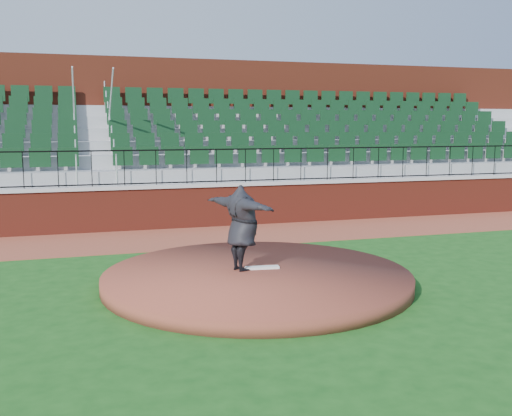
# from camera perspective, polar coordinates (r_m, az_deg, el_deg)

# --- Properties ---
(ground) EXTENTS (90.00, 90.00, 0.00)m
(ground) POSITION_cam_1_polar(r_m,az_deg,el_deg) (11.17, 2.27, -7.65)
(ground) COLOR #164A15
(ground) RESTS_ON ground
(warning_track) EXTENTS (34.00, 3.20, 0.01)m
(warning_track) POSITION_cam_1_polar(r_m,az_deg,el_deg) (16.23, -4.03, -2.69)
(warning_track) COLOR brown
(warning_track) RESTS_ON ground
(field_wall) EXTENTS (34.00, 0.35, 1.20)m
(field_wall) POSITION_cam_1_polar(r_m,az_deg,el_deg) (17.68, -5.21, 0.13)
(field_wall) COLOR maroon
(field_wall) RESTS_ON ground
(wall_cap) EXTENTS (34.00, 0.45, 0.10)m
(wall_cap) POSITION_cam_1_polar(r_m,az_deg,el_deg) (17.60, -5.24, 2.22)
(wall_cap) COLOR #B7B7B7
(wall_cap) RESTS_ON field_wall
(wall_railing) EXTENTS (34.00, 0.05, 1.00)m
(wall_railing) POSITION_cam_1_polar(r_m,az_deg,el_deg) (17.56, -5.26, 4.01)
(wall_railing) COLOR black
(wall_railing) RESTS_ON wall_cap
(seating_stands) EXTENTS (34.00, 5.10, 4.60)m
(seating_stands) POSITION_cam_1_polar(r_m,az_deg,el_deg) (20.20, -6.86, 5.92)
(seating_stands) COLOR gray
(seating_stands) RESTS_ON ground
(concourse_wall) EXTENTS (34.00, 0.50, 5.50)m
(concourse_wall) POSITION_cam_1_polar(r_m,az_deg,el_deg) (22.95, -8.13, 7.27)
(concourse_wall) COLOR maroon
(concourse_wall) RESTS_ON ground
(pitchers_mound) EXTENTS (5.83, 5.83, 0.25)m
(pitchers_mound) POSITION_cam_1_polar(r_m,az_deg,el_deg) (11.32, 0.10, -6.77)
(pitchers_mound) COLOR brown
(pitchers_mound) RESTS_ON ground
(pitching_rubber) EXTENTS (0.67, 0.24, 0.04)m
(pitching_rubber) POSITION_cam_1_polar(r_m,az_deg,el_deg) (11.51, 0.60, -5.77)
(pitching_rubber) COLOR white
(pitching_rubber) RESTS_ON pitchers_mound
(pitcher) EXTENTS (1.23, 2.09, 1.65)m
(pitcher) POSITION_cam_1_polar(r_m,az_deg,el_deg) (11.23, -1.37, -1.93)
(pitcher) COLOR black
(pitcher) RESTS_ON pitchers_mound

